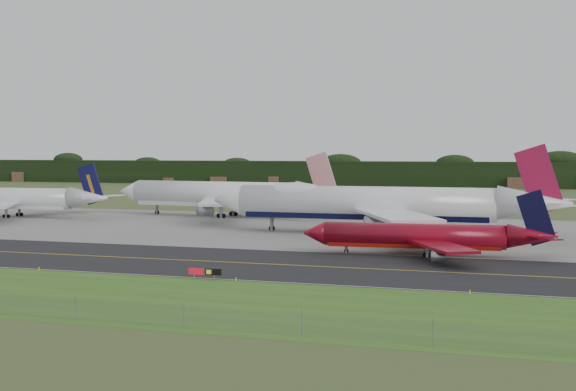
# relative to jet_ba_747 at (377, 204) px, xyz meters

# --- Properties ---
(ground) EXTENTS (600.00, 600.00, 0.00)m
(ground) POSITION_rel_jet_ba_747_xyz_m (-5.98, -43.47, -6.33)
(ground) COLOR #374821
(ground) RESTS_ON ground
(grass_verge) EXTENTS (400.00, 30.00, 0.01)m
(grass_verge) POSITION_rel_jet_ba_747_xyz_m (-5.98, -78.47, -6.33)
(grass_verge) COLOR #30601C
(grass_verge) RESTS_ON ground
(taxiway) EXTENTS (400.00, 32.00, 0.02)m
(taxiway) POSITION_rel_jet_ba_747_xyz_m (-5.98, -47.47, -6.32)
(taxiway) COLOR black
(taxiway) RESTS_ON ground
(apron) EXTENTS (400.00, 78.00, 0.01)m
(apron) POSITION_rel_jet_ba_747_xyz_m (-5.98, 7.53, -6.33)
(apron) COLOR gray
(apron) RESTS_ON ground
(taxiway_centreline) EXTENTS (400.00, 0.40, 0.00)m
(taxiway_centreline) POSITION_rel_jet_ba_747_xyz_m (-5.98, -47.47, -6.30)
(taxiway_centreline) COLOR gold
(taxiway_centreline) RESTS_ON taxiway
(taxiway_edge_line) EXTENTS (400.00, 0.25, 0.00)m
(taxiway_edge_line) POSITION_rel_jet_ba_747_xyz_m (-5.98, -62.97, -6.30)
(taxiway_edge_line) COLOR silver
(taxiway_edge_line) RESTS_ON taxiway
(perimeter_fence) EXTENTS (320.00, 0.10, 320.00)m
(perimeter_fence) POSITION_rel_jet_ba_747_xyz_m (-5.98, -91.47, -5.23)
(perimeter_fence) COLOR slate
(perimeter_fence) RESTS_ON ground
(horizon_treeline) EXTENTS (700.00, 25.00, 12.00)m
(horizon_treeline) POSITION_rel_jet_ba_747_xyz_m (-5.98, 230.29, -0.86)
(horizon_treeline) COLOR black
(horizon_treeline) RESTS_ON ground
(jet_ba_747) EXTENTS (73.78, 61.34, 18.61)m
(jet_ba_747) POSITION_rel_jet_ba_747_xyz_m (0.00, 0.00, 0.00)
(jet_ba_747) COLOR white
(jet_ba_747) RESTS_ON ground
(jet_red_737) EXTENTS (41.24, 33.56, 11.13)m
(jet_red_737) POSITION_rel_jet_ba_747_xyz_m (14.69, -30.03, -3.26)
(jet_red_737) COLOR maroon
(jet_red_737) RESTS_ON ground
(jet_navy_gold) EXTENTS (55.25, 48.08, 14.26)m
(jet_navy_gold) POSITION_rel_jet_ba_747_xyz_m (-99.01, 13.61, -1.65)
(jet_navy_gold) COLOR silver
(jet_navy_gold) RESTS_ON ground
(jet_star_tail) EXTENTS (64.64, 53.95, 17.04)m
(jet_star_tail) POSITION_rel_jet_ba_747_xyz_m (-46.30, 31.34, -0.65)
(jet_star_tail) COLOR white
(jet_star_tail) RESTS_ON ground
(taxiway_sign) EXTENTS (4.53, 0.59, 1.51)m
(taxiway_sign) POSITION_rel_jet_ba_747_xyz_m (-10.01, -64.02, -5.27)
(taxiway_sign) COLOR slate
(taxiway_sign) RESTS_ON ground
(edge_marker_left) EXTENTS (0.16, 0.16, 0.50)m
(edge_marker_left) POSITION_rel_jet_ba_747_xyz_m (-35.96, -63.97, -6.08)
(edge_marker_left) COLOR yellow
(edge_marker_left) RESTS_ON ground
(edge_marker_center) EXTENTS (0.16, 0.16, 0.50)m
(edge_marker_center) POSITION_rel_jet_ba_747_xyz_m (-5.56, -63.97, -6.08)
(edge_marker_center) COLOR yellow
(edge_marker_center) RESTS_ON ground
(edge_marker_right) EXTENTS (0.16, 0.16, 0.50)m
(edge_marker_right) POSITION_rel_jet_ba_747_xyz_m (24.63, -63.97, -6.08)
(edge_marker_right) COLOR yellow
(edge_marker_right) RESTS_ON ground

